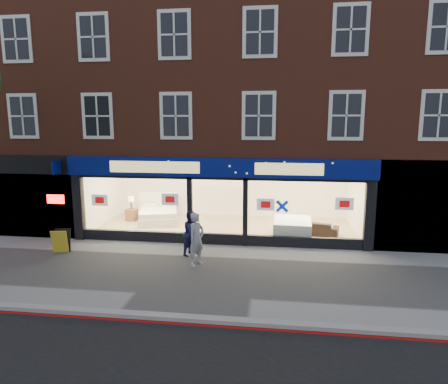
% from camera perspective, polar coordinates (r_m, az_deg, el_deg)
% --- Properties ---
extents(ground, '(120.00, 120.00, 0.00)m').
position_cam_1_polar(ground, '(12.47, -3.04, -11.61)').
color(ground, gray).
rests_on(ground, ground).
extents(kerb_line, '(60.00, 0.10, 0.01)m').
position_cam_1_polar(kerb_line, '(9.72, -6.56, -18.22)').
color(kerb_line, '#8C0A07').
rests_on(kerb_line, ground).
extents(kerb_stone, '(60.00, 0.25, 0.12)m').
position_cam_1_polar(kerb_stone, '(9.86, -6.27, -17.40)').
color(kerb_stone, gray).
rests_on(kerb_stone, ground).
extents(showroom_floor, '(11.00, 4.50, 0.10)m').
position_cam_1_polar(showroom_floor, '(17.38, 0.13, -5.13)').
color(showroom_floor, tan).
rests_on(showroom_floor, ground).
extents(building, '(19.00, 8.26, 10.30)m').
position_cam_1_polar(building, '(18.57, 0.78, 16.44)').
color(building, brown).
rests_on(building, ground).
extents(display_bed, '(2.23, 2.49, 1.19)m').
position_cam_1_polar(display_bed, '(18.41, -9.37, -3.18)').
color(display_bed, '#EEE6CE').
rests_on(display_bed, showroom_floor).
extents(bedside_table, '(0.50, 0.50, 0.55)m').
position_cam_1_polar(bedside_table, '(18.87, -13.05, -3.17)').
color(bedside_table, brown).
rests_on(bedside_table, showroom_floor).
extents(mattress_stack, '(1.49, 1.85, 0.71)m').
position_cam_1_polar(mattress_stack, '(15.95, 9.72, -5.17)').
color(mattress_stack, silver).
rests_on(mattress_stack, showroom_floor).
extents(sofa, '(2.05, 1.22, 0.56)m').
position_cam_1_polar(sofa, '(16.52, 12.67, -5.01)').
color(sofa, black).
rests_on(sofa, showroom_floor).
extents(a_board, '(0.61, 0.46, 0.85)m').
position_cam_1_polar(a_board, '(15.36, -22.24, -6.50)').
color(a_board, gold).
rests_on(a_board, ground).
extents(pedestrian_grey, '(0.68, 0.76, 1.73)m').
position_cam_1_polar(pedestrian_grey, '(12.95, -3.95, -6.73)').
color(pedestrian_grey, '#96989D').
rests_on(pedestrian_grey, ground).
extents(pedestrian_blue, '(0.84, 0.93, 1.57)m').
position_cam_1_polar(pedestrian_blue, '(13.96, -4.60, -5.84)').
color(pedestrian_blue, '#171C42').
rests_on(pedestrian_blue, ground).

